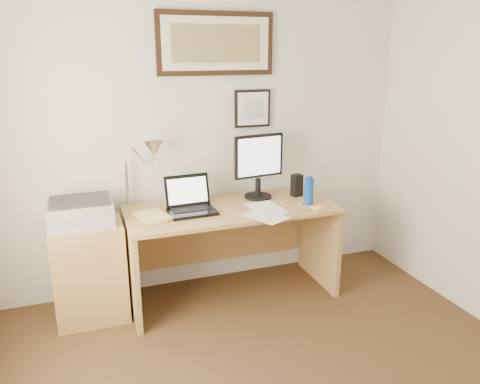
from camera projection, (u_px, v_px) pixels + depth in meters
name	position (u px, v px, depth m)	size (l,w,h in m)	color
wall_back	(198.00, 136.00, 3.72)	(3.50, 0.02, 2.50)	silver
side_cabinet	(90.00, 271.00, 3.39)	(0.50, 0.40, 0.73)	#A87D46
water_bottle	(309.00, 191.00, 3.63)	(0.07, 0.07, 0.20)	#0E42B8
bottle_cap	(309.00, 177.00, 3.60)	(0.04, 0.04, 0.02)	#0E42B8
speaker	(297.00, 185.00, 3.83)	(0.08, 0.07, 0.18)	black
paper_sheet_a	(266.00, 216.00, 3.38)	(0.21, 0.30, 0.00)	white
paper_sheet_b	(266.00, 208.00, 3.55)	(0.23, 0.33, 0.00)	white
sticky_pad	(318.00, 208.00, 3.54)	(0.09, 0.09, 0.01)	#FFE778
marker_pen	(304.00, 203.00, 3.66)	(0.02, 0.02, 0.14)	silver
book	(140.00, 219.00, 3.29)	(0.20, 0.28, 0.02)	#F2CE72
desk	(228.00, 232.00, 3.72)	(1.60, 0.70, 0.75)	#A87D46
laptop	(190.00, 204.00, 3.47)	(0.35, 0.31, 0.26)	black
lcd_monitor	(259.00, 163.00, 3.72)	(0.42, 0.22, 0.52)	black
printer	(81.00, 211.00, 3.28)	(0.44, 0.34, 0.18)	#A3A3A5
desk_lamp	(151.00, 152.00, 3.44)	(0.29, 0.27, 0.53)	silver
picture_large	(216.00, 44.00, 3.54)	(0.92, 0.04, 0.47)	black
picture_small	(252.00, 109.00, 3.78)	(0.30, 0.03, 0.30)	black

